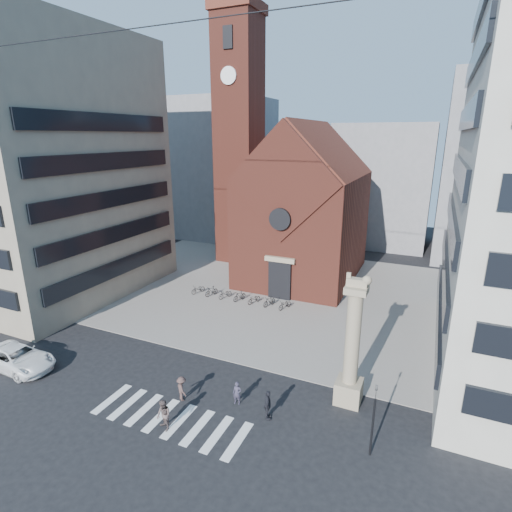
# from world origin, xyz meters

# --- Properties ---
(ground) EXTENTS (120.00, 120.00, 0.00)m
(ground) POSITION_xyz_m (0.00, 0.00, 0.00)
(ground) COLOR black
(ground) RESTS_ON ground
(piazza) EXTENTS (46.00, 30.00, 0.05)m
(piazza) POSITION_xyz_m (0.00, 19.00, 0.03)
(piazza) COLOR gray
(piazza) RESTS_ON ground
(zebra_crossing) EXTENTS (10.20, 3.20, 0.01)m
(zebra_crossing) POSITION_xyz_m (0.55, -3.00, 0.01)
(zebra_crossing) COLOR white
(zebra_crossing) RESTS_ON ground
(church) EXTENTS (12.00, 16.65, 18.00)m
(church) POSITION_xyz_m (0.00, 25.04, 7.98)
(church) COLOR maroon
(church) RESTS_ON ground
(campanile) EXTENTS (5.50, 5.50, 31.20)m
(campanile) POSITION_xyz_m (-10.00, 28.00, 15.74)
(campanile) COLOR maroon
(campanile) RESTS_ON ground
(building_left) EXTENTS (18.00, 20.00, 26.00)m
(building_left) POSITION_xyz_m (-24.00, 10.00, 13.00)
(building_left) COLOR gray
(building_left) RESTS_ON ground
(bg_block_left) EXTENTS (16.00, 14.00, 22.00)m
(bg_block_left) POSITION_xyz_m (-20.00, 40.00, 11.00)
(bg_block_left) COLOR gray
(bg_block_left) RESTS_ON ground
(bg_block_mid) EXTENTS (14.00, 12.00, 18.00)m
(bg_block_mid) POSITION_xyz_m (6.00, 45.00, 9.00)
(bg_block_mid) COLOR gray
(bg_block_mid) RESTS_ON ground
(bg_block_right) EXTENTS (16.00, 14.00, 24.00)m
(bg_block_right) POSITION_xyz_m (22.00, 42.00, 12.00)
(bg_block_right) COLOR gray
(bg_block_right) RESTS_ON ground
(lion_column) EXTENTS (1.63, 1.60, 8.68)m
(lion_column) POSITION_xyz_m (10.01, 3.00, 3.46)
(lion_column) COLOR gray
(lion_column) RESTS_ON ground
(traffic_light) EXTENTS (0.13, 0.16, 4.30)m
(traffic_light) POSITION_xyz_m (12.00, -1.00, 2.29)
(traffic_light) COLOR black
(traffic_light) RESTS_ON ground
(white_car) EXTENTS (5.93, 2.86, 1.63)m
(white_car) POSITION_xyz_m (-12.80, -3.00, 0.81)
(white_car) COLOR white
(white_car) RESTS_ON ground
(pedestrian_0) EXTENTS (0.61, 0.45, 1.52)m
(pedestrian_0) POSITION_xyz_m (3.62, -0.10, 0.76)
(pedestrian_0) COLOR #363145
(pedestrian_0) RESTS_ON ground
(pedestrian_1) EXTENTS (1.15, 1.06, 1.90)m
(pedestrian_1) POSITION_xyz_m (0.82, -3.90, 0.95)
(pedestrian_1) COLOR #5D4D4B
(pedestrian_1) RESTS_ON ground
(pedestrian_2) EXTENTS (0.81, 1.20, 1.90)m
(pedestrian_2) POSITION_xyz_m (5.92, -0.61, 0.95)
(pedestrian_2) COLOR black
(pedestrian_2) RESTS_ON ground
(pedestrian_3) EXTENTS (1.23, 1.11, 1.65)m
(pedestrian_3) POSITION_xyz_m (0.22, -1.20, 0.83)
(pedestrian_3) COLOR #47322F
(pedestrian_3) RESTS_ON ground
(scooter_0) EXTENTS (1.19, 1.83, 0.91)m
(scooter_0) POSITION_xyz_m (-8.48, 14.63, 0.51)
(scooter_0) COLOR black
(scooter_0) RESTS_ON piazza
(scooter_1) EXTENTS (1.05, 1.74, 1.01)m
(scooter_1) POSITION_xyz_m (-6.83, 14.63, 0.56)
(scooter_1) COLOR black
(scooter_1) RESTS_ON piazza
(scooter_2) EXTENTS (1.19, 1.83, 0.91)m
(scooter_2) POSITION_xyz_m (-5.18, 14.63, 0.51)
(scooter_2) COLOR black
(scooter_2) RESTS_ON piazza
(scooter_3) EXTENTS (1.05, 1.74, 1.01)m
(scooter_3) POSITION_xyz_m (-3.53, 14.63, 0.56)
(scooter_3) COLOR black
(scooter_3) RESTS_ON piazza
(scooter_4) EXTENTS (1.19, 1.83, 0.91)m
(scooter_4) POSITION_xyz_m (-1.88, 14.63, 0.51)
(scooter_4) COLOR black
(scooter_4) RESTS_ON piazza
(scooter_5) EXTENTS (1.05, 1.74, 1.01)m
(scooter_5) POSITION_xyz_m (-0.22, 14.63, 0.56)
(scooter_5) COLOR black
(scooter_5) RESTS_ON piazza
(scooter_6) EXTENTS (1.19, 1.83, 0.91)m
(scooter_6) POSITION_xyz_m (1.43, 14.63, 0.51)
(scooter_6) COLOR black
(scooter_6) RESTS_ON piazza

